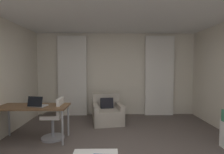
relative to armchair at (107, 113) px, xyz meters
name	(u,v)px	position (x,y,z in m)	size (l,w,h in m)	color
wall_window	(116,74)	(0.26, 0.84, 1.05)	(5.12, 0.06, 2.60)	beige
curtain_left_panel	(72,76)	(-1.11, 0.71, 1.00)	(0.90, 0.06, 2.50)	silver
curtain_right_panel	(159,76)	(1.64, 0.71, 1.00)	(0.90, 0.06, 2.50)	silver
armchair	(107,113)	(0.00, 0.00, 0.00)	(0.91, 0.98, 0.76)	#B2A899
desk	(34,109)	(-1.52, -1.19, 0.42)	(1.42, 0.59, 0.73)	brown
desk_chair	(54,121)	(-1.12, -1.11, 0.14)	(0.48, 0.48, 0.88)	gray
laptop	(37,104)	(-1.41, -1.27, 0.53)	(0.37, 0.31, 0.22)	#ADADB2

